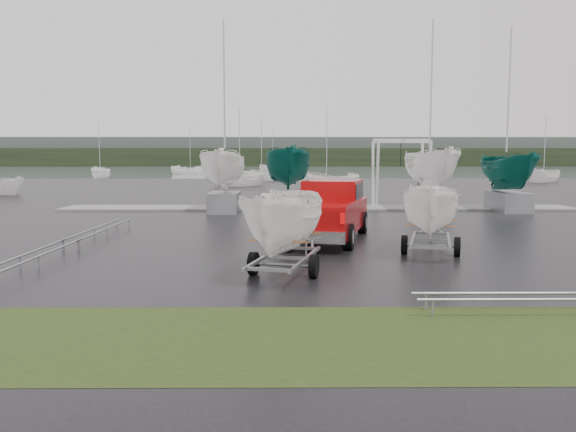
{
  "coord_description": "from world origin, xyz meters",
  "views": [
    {
      "loc": [
        -2.03,
        -20.16,
        3.05
      ],
      "look_at": [
        -1.9,
        -2.57,
        1.2
      ],
      "focal_mm": 35.0,
      "sensor_mm": 36.0,
      "label": 1
    }
  ],
  "objects": [
    {
      "name": "keelboat_0",
      "position": [
        -5.35,
        11.0,
        3.73
      ],
      "size": [
        2.35,
        3.2,
        10.52
      ],
      "color": "gray",
      "rests_on": "ground"
    },
    {
      "name": "moored_boat_3",
      "position": [
        29.68,
        48.21,
        0.0
      ],
      "size": [
        3.79,
        3.78,
        11.52
      ],
      "rotation": [
        0.0,
        0.0,
        5.45
      ],
      "color": "white",
      "rests_on": "ground"
    },
    {
      "name": "lake",
      "position": [
        0.0,
        100.0,
        -0.01
      ],
      "size": [
        300.0,
        300.0,
        0.0
      ],
      "primitive_type": "plane",
      "color": "slate",
      "rests_on": "ground"
    },
    {
      "name": "far_hill",
      "position": [
        0.0,
        178.0,
        5.0
      ],
      "size": [
        300.0,
        6.0,
        10.0
      ],
      "primitive_type": "cube",
      "color": "#4C5651",
      "rests_on": "ground"
    },
    {
      "name": "keelboat_3",
      "position": [
        10.61,
        11.3,
        3.43
      ],
      "size": [
        2.18,
        3.2,
        10.34
      ],
      "color": "gray",
      "rests_on": "ground"
    },
    {
      "name": "trailer_parked",
      "position": [
        2.6,
        -2.69,
        2.73
      ],
      "size": [
        2.11,
        3.78,
        5.04
      ],
      "rotation": [
        0.0,
        0.0,
        -0.27
      ],
      "color": "gray",
      "rests_on": "ground"
    },
    {
      "name": "grass_verge",
      "position": [
        0.0,
        -11.0,
        0.0
      ],
      "size": [
        40.0,
        40.0,
        0.0
      ],
      "primitive_type": "plane",
      "color": "black",
      "rests_on": "ground"
    },
    {
      "name": "moored_boat_0",
      "position": [
        -25.66,
        26.55,
        0.01
      ],
      "size": [
        3.31,
        3.3,
        11.1
      ],
      "rotation": [
        0.0,
        0.0,
        0.93
      ],
      "color": "white",
      "rests_on": "ground"
    },
    {
      "name": "dock",
      "position": [
        0.0,
        13.0,
        0.05
      ],
      "size": [
        30.0,
        3.0,
        0.12
      ],
      "primitive_type": "cube",
      "color": "gray",
      "rests_on": "ground"
    },
    {
      "name": "mast_rack_0",
      "position": [
        -9.0,
        1.0,
        0.35
      ],
      "size": [
        0.56,
        6.5,
        0.06
      ],
      "rotation": [
        0.0,
        0.0,
        1.57
      ],
      "color": "gray",
      "rests_on": "ground"
    },
    {
      "name": "trailer_hitched",
      "position": [
        -2.0,
        -5.8,
        2.75
      ],
      "size": [
        2.11,
        3.78,
        5.08
      ],
      "rotation": [
        0.0,
        0.0,
        -0.25
      ],
      "color": "gray",
      "rests_on": "ground"
    },
    {
      "name": "moored_boat_4",
      "position": [
        -29.64,
        64.32,
        0.0
      ],
      "size": [
        3.37,
        3.4,
        11.29
      ],
      "rotation": [
        0.0,
        0.0,
        3.62
      ],
      "color": "white",
      "rests_on": "ground"
    },
    {
      "name": "moored_boat_1",
      "position": [
        -6.7,
        39.07,
        0.0
      ],
      "size": [
        3.69,
        3.68,
        11.44
      ],
      "rotation": [
        0.0,
        0.0,
        2.26
      ],
      "color": "white",
      "rests_on": "ground"
    },
    {
      "name": "treeline",
      "position": [
        0.0,
        170.0,
        3.0
      ],
      "size": [
        300.0,
        8.0,
        6.0
      ],
      "primitive_type": "cube",
      "color": "black",
      "rests_on": "ground"
    },
    {
      "name": "moored_boat_6",
      "position": [
        -4.89,
        51.42,
        0.0
      ],
      "size": [
        3.59,
        3.58,
        11.36
      ],
      "rotation": [
        0.0,
        0.0,
        2.22
      ],
      "color": "white",
      "rests_on": "ground"
    },
    {
      "name": "ground_plane",
      "position": [
        0.0,
        0.0,
        0.0
      ],
      "size": [
        120.0,
        120.0,
        0.0
      ],
      "primitive_type": "plane",
      "color": "black",
      "rests_on": "ground"
    },
    {
      "name": "boat_hoist",
      "position": [
        4.85,
        13.0,
        2.67
      ],
      "size": [
        3.3,
        2.18,
        4.12
      ],
      "color": "silver",
      "rests_on": "ground"
    },
    {
      "name": "mast_rack_1",
      "position": [
        -9.0,
        -5.0,
        0.35
      ],
      "size": [
        0.56,
        6.5,
        0.06
      ],
      "rotation": [
        0.0,
        0.0,
        1.57
      ],
      "color": "gray",
      "rests_on": "ground"
    },
    {
      "name": "moored_boat_7",
      "position": [
        -18.98,
        81.62,
        0.0
      ],
      "size": [
        3.22,
        3.16,
        11.53
      ],
      "rotation": [
        0.0,
        0.0,
        1.78
      ],
      "color": "white",
      "rests_on": "ground"
    },
    {
      "name": "moored_boat_5",
      "position": [
        -3.95,
        76.54,
        0.0
      ],
      "size": [
        4.09,
        4.13,
        12.05
      ],
      "rotation": [
        0.0,
        0.0,
        0.44
      ],
      "color": "white",
      "rests_on": "ground"
    },
    {
      "name": "keelboat_2",
      "position": [
        6.16,
        11.0,
        3.84
      ],
      "size": [
        2.42,
        3.2,
        10.59
      ],
      "color": "gray",
      "rests_on": "ground"
    },
    {
      "name": "pickup_truck",
      "position": [
        -0.32,
        0.77,
        1.13
      ],
      "size": [
        3.75,
        6.85,
        2.16
      ],
      "rotation": [
        0.0,
        0.0,
        -0.25
      ],
      "color": "#9B0809",
      "rests_on": "ground"
    },
    {
      "name": "keelboat_1",
      "position": [
        -1.77,
        11.2,
        3.93
      ],
      "size": [
        2.48,
        3.2,
        7.69
      ],
      "color": "gray",
      "rests_on": "ground"
    },
    {
      "name": "moored_boat_2",
      "position": [
        2.12,
        34.67,
        0.0
      ],
      "size": [
        3.69,
        3.67,
        11.49
      ],
      "rotation": [
        0.0,
        0.0,
        4.14
      ],
      "color": "white",
      "rests_on": "ground"
    }
  ]
}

